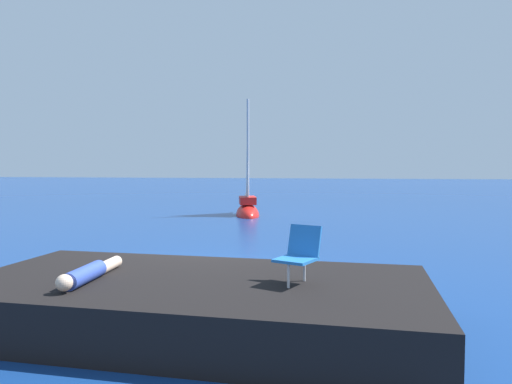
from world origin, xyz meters
The scene contains 7 objects.
ground_plane centered at (0.00, 0.00, 0.00)m, with size 160.00×160.00×0.00m, color navy.
shore_ledge centered at (0.75, -3.29, 0.36)m, with size 6.68×3.30×0.72m, color black.
boulder_seaward centered at (-0.77, -1.44, 0.00)m, with size 1.23×0.98×0.67m, color black.
boulder_inland centered at (1.98, -1.29, 0.00)m, with size 1.45×1.16×0.80m, color black.
sailboat_near centered at (-1.50, 12.36, 0.33)m, with size 1.84×3.32×6.00m.
person_sunbather centered at (-0.70, -3.70, 0.84)m, with size 0.29×1.76×0.25m.
beach_chair centered at (2.27, -3.30, 1.16)m, with size 0.67×0.74×0.80m.
Camera 1 is at (2.80, -9.91, 2.36)m, focal length 33.54 mm.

